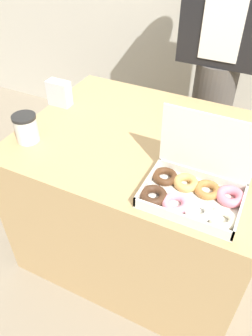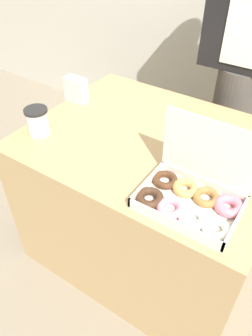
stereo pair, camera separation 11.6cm
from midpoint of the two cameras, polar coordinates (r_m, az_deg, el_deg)
name	(u,v)px [view 1 (the left image)]	position (r m, az deg, el deg)	size (l,w,h in m)	color
ground_plane	(141,244)	(1.96, 0.81, -13.13)	(14.00, 14.00, 0.00)	gray
table	(143,198)	(1.67, 0.93, -5.37)	(1.09, 0.86, 0.76)	tan
donut_box	(194,189)	(1.13, 8.95, -3.76)	(0.37, 0.24, 0.28)	white
coffee_cup	(26,128)	(1.45, -19.24, 6.50)	(0.10, 0.10, 0.12)	silver
napkin_holder	(59,93)	(1.68, -13.54, 12.50)	(0.11, 0.06, 0.12)	silver
person_customer	(220,60)	(1.92, 14.33, 17.80)	(0.44, 0.24, 1.63)	#4C4742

